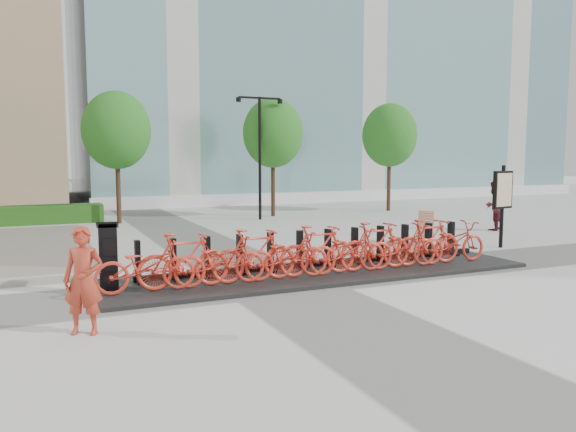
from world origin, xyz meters
name	(u,v)px	position (x,y,z in m)	size (l,w,h in m)	color
ground	(274,283)	(0.00, 0.00, 0.00)	(120.00, 120.00, 0.00)	#BDBDBD
glass_building	(314,23)	(14.00, 26.00, 12.00)	(32.00, 16.00, 24.00)	#446F76
hedge_b	(20,215)	(-5.00, 13.20, 0.35)	(6.00, 1.20, 0.70)	#174714
tree_1	(116,130)	(-1.50, 12.00, 3.59)	(2.60, 2.60, 5.10)	#41251B
tree_2	(273,133)	(5.00, 12.00, 3.59)	(2.60, 2.60, 5.10)	#41251B
tree_3	(390,135)	(11.00, 12.00, 3.59)	(2.60, 2.60, 5.10)	#41251B
streetlamp	(260,143)	(4.00, 11.00, 3.13)	(2.00, 0.20, 5.00)	black
dock_pad	(323,273)	(1.30, 0.30, 0.04)	(9.60, 2.40, 0.08)	black
dock_rail_posts	(315,249)	(1.36, 0.77, 0.51)	(8.02, 0.50, 0.85)	black
bike_0	(146,266)	(-2.60, -0.05, 0.57)	(0.65, 1.86, 0.98)	red
bike_1	(184,260)	(-1.88, -0.05, 0.62)	(0.51, 1.80, 1.08)	red
bike_2	(220,260)	(-1.16, -0.05, 0.57)	(0.65, 1.86, 0.98)	red
bike_3	(254,255)	(-0.44, -0.05, 0.62)	(0.51, 1.80, 1.08)	red
bike_4	(287,255)	(0.28, -0.05, 0.57)	(0.65, 1.86, 0.98)	red
bike_5	(318,250)	(1.00, -0.05, 0.62)	(0.51, 1.80, 1.08)	red
bike_6	(347,250)	(1.72, -0.05, 0.57)	(0.65, 1.86, 0.98)	red
bike_7	(376,246)	(2.44, -0.05, 0.62)	(0.51, 1.80, 1.08)	red
bike_8	(402,246)	(3.16, -0.05, 0.57)	(0.65, 1.86, 0.98)	red
bike_9	(428,242)	(3.88, -0.05, 0.62)	(0.51, 1.80, 1.08)	red
bike_10	(452,242)	(4.60, -0.05, 0.57)	(0.65, 1.86, 0.98)	red
kiosk	(109,257)	(-3.20, 0.43, 0.71)	(0.44, 0.39, 1.32)	black
worker_red	(83,280)	(-3.82, -1.95, 0.80)	(0.58, 0.38, 1.60)	#AD3422
pedestrian	(494,206)	(10.28, 4.46, 0.87)	(0.85, 0.66, 1.75)	#4F131B
construction_barrel	(427,226)	(6.32, 3.11, 0.50)	(0.51, 0.51, 0.99)	#D34D10
map_sign	(503,193)	(7.69, 1.50, 1.56)	(0.78, 0.25, 2.35)	black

